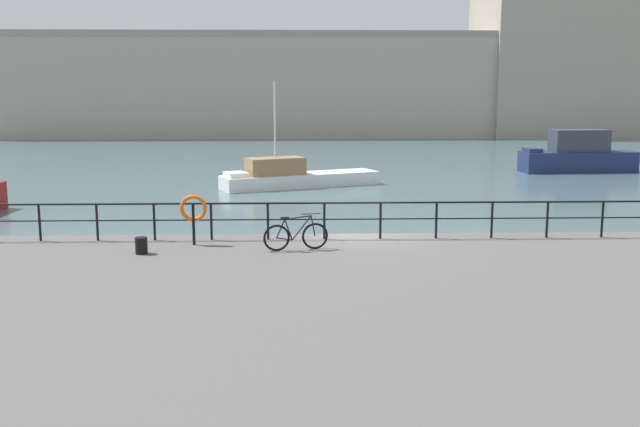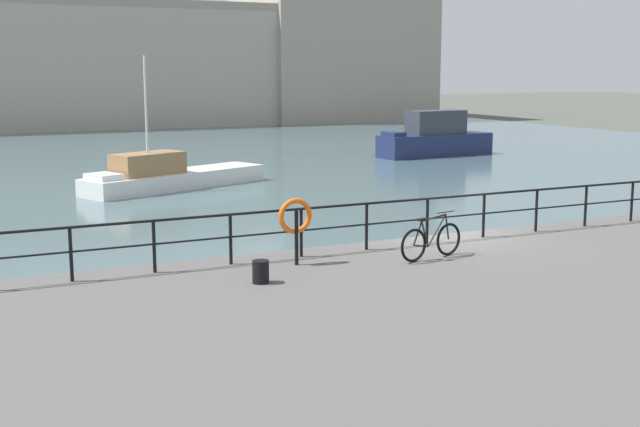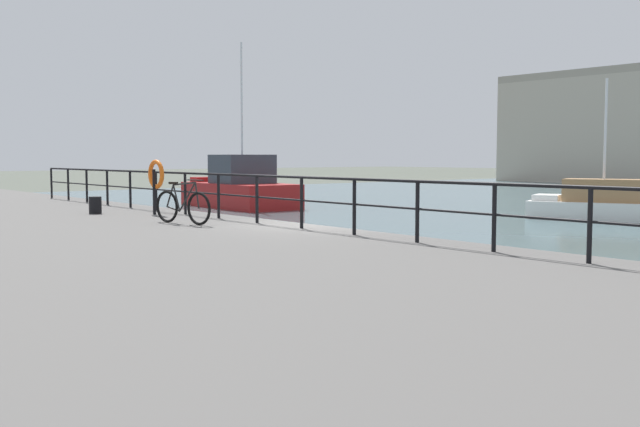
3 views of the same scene
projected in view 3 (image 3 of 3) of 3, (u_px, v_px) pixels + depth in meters
name	position (u px, v px, depth m)	size (l,w,h in m)	color
ground_plane	(312.00, 271.00, 16.19)	(240.00, 240.00, 0.00)	#4C5147
quay_promenade	(2.00, 279.00, 12.04)	(56.00, 13.00, 1.04)	#565451
moored_small_launch	(631.00, 206.00, 28.76)	(8.66, 5.01, 5.56)	white
moored_red_daysailer	(240.00, 188.00, 36.46)	(7.15, 3.38, 8.02)	maroon
quay_railing	(278.00, 191.00, 15.74)	(27.51, 0.07, 1.08)	black
parked_bicycle	(183.00, 206.00, 16.13)	(1.75, 0.42, 0.98)	black
mooring_bollard	(95.00, 205.00, 19.08)	(0.32, 0.32, 0.44)	black
life_ring_stand	(156.00, 176.00, 18.77)	(0.75, 0.16, 1.40)	black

